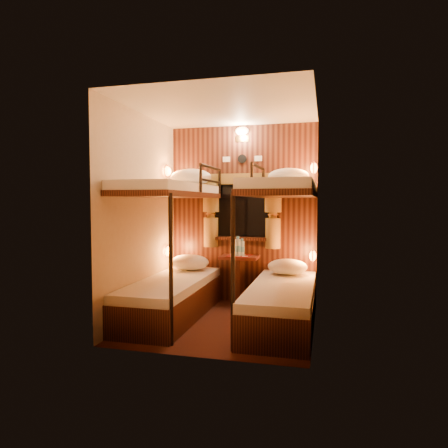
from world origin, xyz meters
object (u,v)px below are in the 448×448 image
(bottle_left, at_px, (238,248))
(bottle_right, at_px, (242,248))
(bunk_left, at_px, (172,270))
(table, at_px, (239,273))
(bunk_right, at_px, (282,275))

(bottle_left, relative_size, bottle_right, 1.15)
(bunk_left, xyz_separation_m, table, (0.65, 0.78, -0.14))
(table, height_order, bottle_left, bottle_left)
(table, distance_m, bottle_left, 0.35)
(bunk_right, height_order, bottle_right, bunk_right)
(bunk_right, xyz_separation_m, bottle_right, (-0.61, 0.79, 0.19))
(bunk_left, relative_size, bunk_right, 1.00)
(bunk_right, relative_size, bottle_left, 7.12)
(bunk_right, distance_m, bottle_right, 1.02)
(bottle_left, bearing_deg, bunk_left, -131.15)
(table, height_order, bottle_right, bottle_right)
(bottle_right, bearing_deg, bunk_right, -52.21)
(bunk_right, distance_m, bottle_left, 1.00)
(bottle_left, xyz_separation_m, bottle_right, (0.04, 0.06, -0.02))
(table, distance_m, bottle_right, 0.34)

